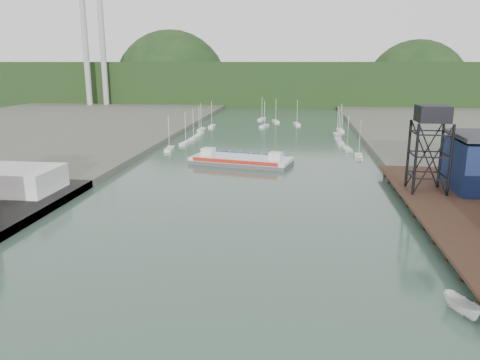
# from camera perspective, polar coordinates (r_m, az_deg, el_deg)

# --- Properties ---
(east_pier) EXTENTS (14.00, 70.00, 2.45)m
(east_pier) POSITION_cam_1_polar(r_m,az_deg,el_deg) (83.66, 25.08, -3.75)
(east_pier) COLOR black
(east_pier) RESTS_ON ground
(white_shed) EXTENTS (18.00, 12.00, 4.50)m
(white_shed) POSITION_cam_1_polar(r_m,az_deg,el_deg) (100.15, -26.28, 0.07)
(white_shed) COLOR silver
(white_shed) RESTS_ON west_quay
(lift_tower) EXTENTS (6.50, 6.50, 16.00)m
(lift_tower) POSITION_cam_1_polar(r_m,az_deg,el_deg) (92.60, 22.40, 6.87)
(lift_tower) COLOR black
(lift_tower) RESTS_ON east_pier
(marina_sailboats) EXTENTS (57.71, 92.65, 0.90)m
(marina_sailboats) POSITION_cam_1_polar(r_m,az_deg,el_deg) (171.54, 3.52, 5.63)
(marina_sailboats) COLOR silver
(marina_sailboats) RESTS_ON ground
(smokestacks) EXTENTS (11.20, 8.20, 60.00)m
(smokestacks) POSITION_cam_1_polar(r_m,az_deg,el_deg) (288.17, -17.29, 14.39)
(smokestacks) COLOR #9F9E9A
(smokestacks) RESTS_ON ground
(distant_hills) EXTENTS (500.00, 120.00, 80.00)m
(distant_hills) POSITION_cam_1_polar(r_m,az_deg,el_deg) (332.89, 4.73, 11.47)
(distant_hills) COLOR black
(distant_hills) RESTS_ON ground
(chain_ferry) EXTENTS (27.25, 15.54, 3.69)m
(chain_ferry) POSITION_cam_1_polar(r_m,az_deg,el_deg) (121.30, 0.13, 2.43)
(chain_ferry) COLOR #4D4D4F
(chain_ferry) RESTS_ON ground
(motorboat) EXTENTS (3.77, 5.51, 1.99)m
(motorboat) POSITION_cam_1_polar(r_m,az_deg,el_deg) (55.51, 25.48, -13.75)
(motorboat) COLOR silver
(motorboat) RESTS_ON ground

